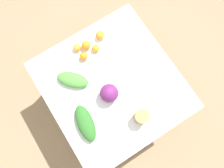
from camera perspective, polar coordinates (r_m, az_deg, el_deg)
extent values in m
plane|color=#937A5B|center=(2.58, 0.00, -3.86)|extent=(8.00, 8.00, 0.00)
cube|color=silver|center=(1.87, 0.00, -0.25)|extent=(1.14, 1.10, 0.03)
cylinder|color=tan|center=(2.37, -16.84, 1.73)|extent=(0.06, 0.06, 0.71)
cylinder|color=tan|center=(2.21, -3.80, -20.29)|extent=(0.06, 0.06, 0.71)
cylinder|color=tan|center=(2.46, 3.30, 13.68)|extent=(0.06, 0.06, 0.71)
cylinder|color=tan|center=(2.31, 17.40, -6.38)|extent=(0.06, 0.06, 0.71)
sphere|color=#6B2366|center=(1.76, -0.75, -2.40)|extent=(0.15, 0.15, 0.15)
cylinder|color=#A87F51|center=(1.77, 7.68, -8.48)|extent=(0.11, 0.11, 0.12)
ellipsoid|color=#4C933D|center=(1.86, -10.22, 1.11)|extent=(0.28, 0.28, 0.07)
ellipsoid|color=#2D6B28|center=(1.78, -6.96, -10.13)|extent=(0.33, 0.18, 0.09)
sphere|color=#F9A833|center=(1.95, -9.17, 9.40)|extent=(0.07, 0.07, 0.07)
sphere|color=orange|center=(1.92, -4.31, 9.23)|extent=(0.07, 0.07, 0.07)
sphere|color=orange|center=(1.97, -3.12, 12.62)|extent=(0.08, 0.08, 0.08)
sphere|color=orange|center=(1.94, -6.82, 10.07)|extent=(0.08, 0.08, 0.08)
sphere|color=orange|center=(1.91, -7.42, 7.19)|extent=(0.07, 0.07, 0.07)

